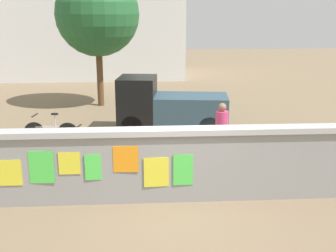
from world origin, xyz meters
name	(u,v)px	position (x,y,z in m)	size (l,w,h in m)	color
ground	(161,113)	(0.00, 8.00, 0.00)	(60.00, 60.00, 0.00)	#7A664C
poster_wall	(178,164)	(-0.01, 0.00, 0.82)	(8.34, 0.42, 1.60)	gray
auto_rickshaw_truck	(167,106)	(0.08, 5.36, 0.90)	(3.76, 1.95, 1.85)	black
motorcycle	(99,141)	(-1.96, 2.87, 0.46)	(1.88, 0.65, 0.87)	black
bicycle_near	(51,132)	(-3.55, 4.28, 0.36)	(1.70, 0.44, 0.95)	black
bicycle_far	(302,159)	(3.21, 1.37, 0.36)	(1.69, 0.47, 0.95)	black
person_walking	(222,126)	(1.35, 2.30, 0.99)	(0.45, 0.45, 1.62)	#338CBF
tree_roadside	(97,14)	(-2.51, 9.68, 3.82)	(3.46, 3.46, 5.56)	brown
building_background	(94,1)	(-3.58, 19.02, 4.57)	(11.14, 6.33, 9.10)	silver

